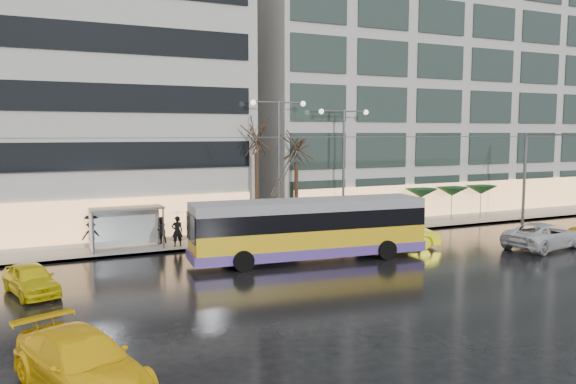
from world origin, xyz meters
TOP-DOWN VIEW (x-y plane):
  - ground at (0.00, 0.00)m, footprint 140.00×140.00m
  - sidewalk at (2.00, 14.00)m, footprint 80.00×10.00m
  - kerb at (2.00, 9.05)m, footprint 80.00×0.10m
  - building_right at (19.00, 19.00)m, footprint 32.00×14.00m
  - trolleybus at (0.82, 3.97)m, footprint 13.35×5.69m
  - catenary at (1.00, 7.94)m, footprint 42.24×5.12m
  - bus_shelter at (-8.38, 10.69)m, footprint 4.20×1.60m
  - street_lamp_near at (2.00, 10.80)m, footprint 3.96×0.36m
  - street_lamp_far at (7.00, 10.80)m, footprint 3.96×0.36m
  - tree_a at (0.50, 11.00)m, footprint 3.20×3.20m
  - tree_b at (3.50, 11.20)m, footprint 3.20×3.20m
  - parasol_a at (14.00, 11.00)m, footprint 2.50×2.50m
  - parasol_b at (17.00, 11.00)m, footprint 2.50×2.50m
  - parasol_c at (20.00, 11.00)m, footprint 2.50×2.50m
  - taxi_a at (-13.28, 3.08)m, footprint 2.65×4.32m
  - taxi_b at (7.37, 4.69)m, footprint 5.26×3.10m
  - taxi_d at (-12.07, -7.59)m, footprint 3.97×5.87m
  - sedan_silver at (15.29, 0.73)m, footprint 6.10×3.61m
  - pedestrian_a at (-5.13, 9.98)m, footprint 1.00×1.01m
  - pedestrian_b at (-5.85, 11.39)m, footprint 1.00×0.90m
  - pedestrian_c at (-9.95, 11.29)m, footprint 1.17×0.91m

SIDE VIEW (x-z plane):
  - ground at x=0.00m, z-range 0.00..0.00m
  - sidewalk at x=2.00m, z-range 0.00..0.15m
  - kerb at x=2.00m, z-range 0.00..0.15m
  - taxi_a at x=-13.28m, z-range 0.00..1.37m
  - taxi_d at x=-12.07m, z-range 0.00..1.58m
  - sedan_silver at x=15.29m, z-range 0.00..1.59m
  - taxi_b at x=7.37m, z-range 0.00..1.64m
  - pedestrian_b at x=-5.85m, z-range 0.15..1.82m
  - pedestrian_c at x=-9.95m, z-range 0.21..2.32m
  - pedestrian_a at x=-5.13m, z-range 0.47..2.66m
  - trolleybus at x=0.82m, z-range -1.40..4.70m
  - bus_shelter at x=-8.38m, z-range 0.71..3.22m
  - parasol_a at x=14.00m, z-range 1.12..3.77m
  - parasol_b at x=17.00m, z-range 1.12..3.77m
  - parasol_c at x=20.00m, z-range 1.12..3.77m
  - catenary at x=1.00m, z-range 0.75..7.75m
  - street_lamp_far at x=7.00m, z-range 1.45..9.98m
  - street_lamp_near at x=2.00m, z-range 1.48..10.51m
  - tree_b at x=3.50m, z-range 2.55..10.25m
  - tree_a at x=0.50m, z-range 2.89..11.29m
  - building_right at x=19.00m, z-range 0.15..25.15m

